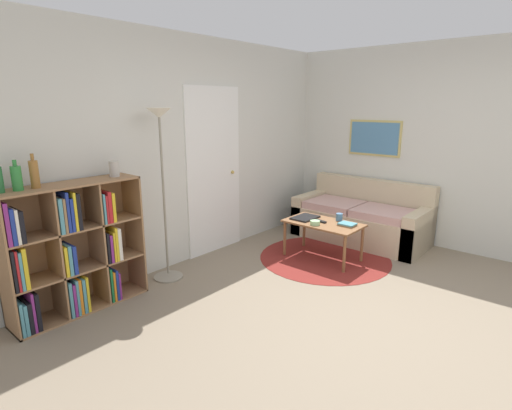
{
  "coord_description": "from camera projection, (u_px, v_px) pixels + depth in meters",
  "views": [
    {
      "loc": [
        -3.02,
        -1.25,
        1.84
      ],
      "look_at": [
        -0.06,
        1.29,
        0.85
      ],
      "focal_mm": 28.0,
      "sensor_mm": 36.0,
      "label": 1
    }
  ],
  "objects": [
    {
      "name": "cup",
      "position": [
        339.0,
        217.0,
        4.86
      ],
      "size": [
        0.08,
        0.08,
        0.09
      ],
      "color": "teal",
      "rests_on": "coffee_table"
    },
    {
      "name": "rug",
      "position": [
        325.0,
        258.0,
        4.91
      ],
      "size": [
        1.59,
        1.59,
        0.01
      ],
      "color": "maroon",
      "rests_on": "ground_plane"
    },
    {
      "name": "laptop",
      "position": [
        305.0,
        218.0,
        4.96
      ],
      "size": [
        0.34,
        0.24,
        0.02
      ],
      "color": "black",
      "rests_on": "coffee_table"
    },
    {
      "name": "bookshelf",
      "position": [
        70.0,
        251.0,
        3.53
      ],
      "size": [
        1.19,
        0.34,
        1.18
      ],
      "color": "#936B47",
      "rests_on": "ground_plane"
    },
    {
      "name": "bottle_middle",
      "position": [
        17.0,
        178.0,
        3.11
      ],
      "size": [
        0.08,
        0.08,
        0.24
      ],
      "color": "#2D8438",
      "rests_on": "bookshelf"
    },
    {
      "name": "wall_right",
      "position": [
        375.0,
        143.0,
        5.64
      ],
      "size": [
        0.08,
        5.35,
        2.6
      ],
      "color": "silver",
      "rests_on": "ground_plane"
    },
    {
      "name": "bowl",
      "position": [
        315.0,
        223.0,
        4.7
      ],
      "size": [
        0.12,
        0.12,
        0.05
      ],
      "color": "#9ED193",
      "rests_on": "coffee_table"
    },
    {
      "name": "floor_lamp",
      "position": [
        161.0,
        154.0,
        4.03
      ],
      "size": [
        0.31,
        0.31,
        1.8
      ],
      "color": "gray",
      "rests_on": "ground_plane"
    },
    {
      "name": "ground_plane",
      "position": [
        373.0,
        322.0,
        3.46
      ],
      "size": [
        14.0,
        14.0,
        0.0
      ],
      "primitive_type": "plane",
      "color": "gray"
    },
    {
      "name": "remote",
      "position": [
        320.0,
        221.0,
        4.81
      ],
      "size": [
        0.07,
        0.17,
        0.02
      ],
      "color": "black",
      "rests_on": "coffee_table"
    },
    {
      "name": "coffee_table",
      "position": [
        323.0,
        226.0,
        4.81
      ],
      "size": [
        0.51,
        0.91,
        0.46
      ],
      "color": "brown",
      "rests_on": "ground_plane"
    },
    {
      "name": "bottle_right",
      "position": [
        34.0,
        174.0,
        3.2
      ],
      "size": [
        0.07,
        0.07,
        0.28
      ],
      "color": "olive",
      "rests_on": "bookshelf"
    },
    {
      "name": "couch",
      "position": [
        362.0,
        219.0,
        5.55
      ],
      "size": [
        0.83,
        1.76,
        0.81
      ],
      "color": "#CCB793",
      "rests_on": "ground_plane"
    },
    {
      "name": "vase_on_shelf",
      "position": [
        114.0,
        169.0,
        3.72
      ],
      "size": [
        0.09,
        0.09,
        0.15
      ],
      "color": "#B7B2A8",
      "rests_on": "bookshelf"
    },
    {
      "name": "wall_back",
      "position": [
        190.0,
        153.0,
        4.66
      ],
      "size": [
        7.71,
        0.11,
        2.6
      ],
      "color": "silver",
      "rests_on": "ground_plane"
    },
    {
      "name": "book_stack_on_table",
      "position": [
        347.0,
        224.0,
        4.66
      ],
      "size": [
        0.15,
        0.19,
        0.03
      ],
      "color": "olive",
      "rests_on": "coffee_table"
    }
  ]
}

